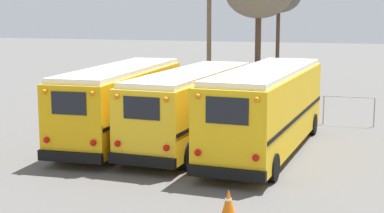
{
  "coord_description": "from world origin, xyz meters",
  "views": [
    {
      "loc": [
        7.06,
        -22.49,
        5.51
      ],
      "look_at": [
        0.0,
        -0.01,
        1.64
      ],
      "focal_mm": 55.0,
      "sensor_mm": 36.0,
      "label": 1
    }
  ],
  "objects_px": {
    "school_bus_2": "(267,107)",
    "school_bus_1": "(193,105)",
    "traffic_cone": "(228,201)",
    "school_bus_0": "(122,101)",
    "utility_pole": "(209,38)"
  },
  "relations": [
    {
      "from": "school_bus_2",
      "to": "school_bus_1",
      "type": "bearing_deg",
      "value": 176.59
    },
    {
      "from": "traffic_cone",
      "to": "school_bus_2",
      "type": "bearing_deg",
      "value": 92.27
    },
    {
      "from": "school_bus_0",
      "to": "traffic_cone",
      "type": "xyz_separation_m",
      "value": [
        6.47,
        -7.35,
        -1.38
      ]
    },
    {
      "from": "school_bus_2",
      "to": "traffic_cone",
      "type": "relative_size",
      "value": 15.72
    },
    {
      "from": "school_bus_0",
      "to": "utility_pole",
      "type": "distance_m",
      "value": 11.8
    },
    {
      "from": "school_bus_2",
      "to": "utility_pole",
      "type": "xyz_separation_m",
      "value": [
        -5.65,
        11.63,
        2.06
      ]
    },
    {
      "from": "school_bus_2",
      "to": "utility_pole",
      "type": "distance_m",
      "value": 13.09
    },
    {
      "from": "school_bus_0",
      "to": "utility_pole",
      "type": "relative_size",
      "value": 1.36
    },
    {
      "from": "school_bus_2",
      "to": "traffic_cone",
      "type": "xyz_separation_m",
      "value": [
        0.29,
        -7.32,
        -1.44
      ]
    },
    {
      "from": "school_bus_0",
      "to": "traffic_cone",
      "type": "distance_m",
      "value": 9.89
    },
    {
      "from": "school_bus_2",
      "to": "traffic_cone",
      "type": "bearing_deg",
      "value": -87.73
    },
    {
      "from": "school_bus_1",
      "to": "traffic_cone",
      "type": "height_order",
      "value": "school_bus_1"
    },
    {
      "from": "school_bus_2",
      "to": "utility_pole",
      "type": "bearing_deg",
      "value": 115.9
    },
    {
      "from": "school_bus_1",
      "to": "utility_pole",
      "type": "relative_size",
      "value": 1.35
    },
    {
      "from": "school_bus_2",
      "to": "traffic_cone",
      "type": "distance_m",
      "value": 7.46
    }
  ]
}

